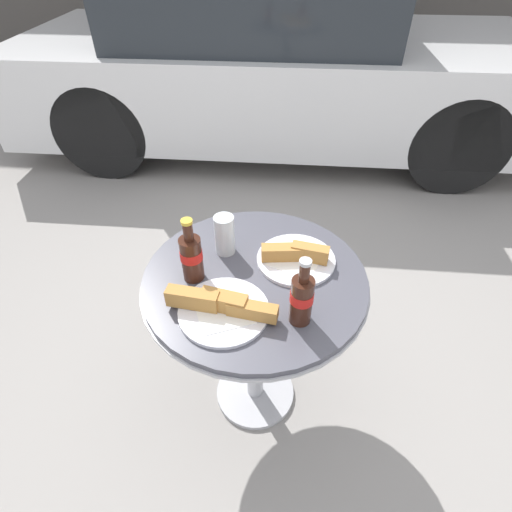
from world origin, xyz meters
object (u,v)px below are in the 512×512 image
Objects in this scene: cola_bottle_right at (191,256)px; drinking_glass at (225,236)px; parked_car at (275,62)px; lunch_plate_near at (296,257)px; lunch_plate_far at (222,307)px; cola_bottle_left at (302,298)px; bistro_table at (255,304)px.

drinking_glass is at bearing 59.01° from cola_bottle_right.
parked_car reaches higher than drinking_glass.
drinking_glass reaches higher than lunch_plate_near.
lunch_plate_far is at bearing -83.84° from drinking_glass.
cola_bottle_right is at bearing 156.56° from cola_bottle_left.
drinking_glass is 0.24m from lunch_plate_near.
bistro_table is at bearing 63.12° from lunch_plate_far.
drinking_glass is at bearing 134.70° from bistro_table.
parked_car reaches higher than lunch_plate_far.
bistro_table is 2.24× the size of lunch_plate_far.
cola_bottle_right is 1.58× the size of drinking_glass.
cola_bottle_right is at bearing -92.69° from parked_car.
bistro_table is 0.30m from cola_bottle_left.
bistro_table is 2.81× the size of lunch_plate_near.
lunch_plate_far is (-0.20, -0.23, 0.00)m from lunch_plate_near.
parked_car is (0.12, 2.54, -0.15)m from cola_bottle_right.
cola_bottle_left is at bearing -47.84° from drinking_glass.
cola_bottle_left is 0.86× the size of lunch_plate_near.
drinking_glass is (-0.24, 0.27, -0.02)m from cola_bottle_left.
drinking_glass is at bearing 96.16° from lunch_plate_far.
bistro_table is 0.23m from lunch_plate_far.
bistro_table is 0.25m from drinking_glass.
lunch_plate_far reaches higher than lunch_plate_near.
bistro_table is at bearing 6.70° from cola_bottle_right.
lunch_plate_near is at bearing -85.57° from parked_car.
cola_bottle_left reaches higher than bistro_table.
lunch_plate_near is at bearing 93.42° from cola_bottle_left.
drinking_glass is (0.08, 0.13, -0.02)m from cola_bottle_right.
cola_bottle_right is at bearing -120.99° from drinking_glass.
parked_car reaches higher than bistro_table.
lunch_plate_far is at bearing -116.88° from bistro_table.
cola_bottle_right is 0.05× the size of parked_car.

